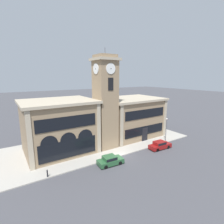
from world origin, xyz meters
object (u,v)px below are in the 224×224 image
at_px(street_lamp, 166,126).
at_px(parked_car_mid, 160,145).
at_px(bollard, 47,173).
at_px(parked_car_near, 110,160).

bearing_deg(street_lamp, parked_car_mid, -153.46).
bearing_deg(bollard, street_lamp, 0.84).
height_order(parked_car_near, street_lamp, street_lamp).
relative_size(parked_car_near, bollard, 3.94).
relative_size(parked_car_near, parked_car_mid, 0.91).
relative_size(street_lamp, bollard, 4.73).
bearing_deg(parked_car_near, parked_car_mid, 3.62).
distance_m(parked_car_near, bollard, 9.32).
xyz_separation_m(street_lamp, bollard, (-24.39, -0.36, -2.84)).
height_order(parked_car_near, parked_car_mid, parked_car_mid).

